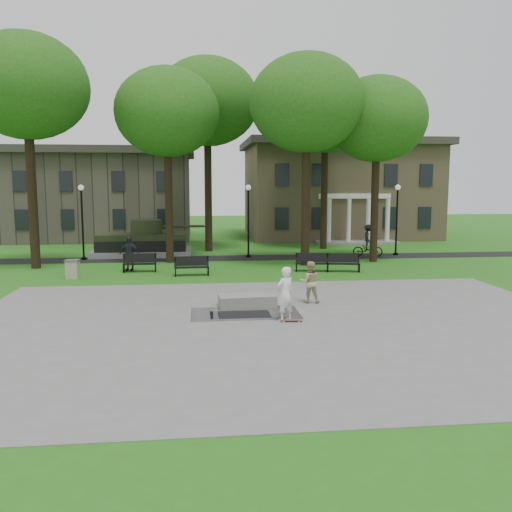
# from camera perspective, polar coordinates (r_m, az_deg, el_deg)

# --- Properties ---
(ground) EXTENTS (120.00, 120.00, 0.00)m
(ground) POSITION_cam_1_polar(r_m,az_deg,el_deg) (23.39, 0.86, -4.17)
(ground) COLOR #2B6117
(ground) RESTS_ON ground
(plaza) EXTENTS (22.00, 16.00, 0.02)m
(plaza) POSITION_cam_1_polar(r_m,az_deg,el_deg) (18.56, 2.79, -7.26)
(plaza) COLOR gray
(plaza) RESTS_ON ground
(footpath) EXTENTS (44.00, 2.60, 0.01)m
(footpath) POSITION_cam_1_polar(r_m,az_deg,el_deg) (35.16, -1.57, -0.21)
(footpath) COLOR black
(footpath) RESTS_ON ground
(building_right) EXTENTS (17.00, 12.00, 8.60)m
(building_right) POSITION_cam_1_polar(r_m,az_deg,el_deg) (50.38, 8.57, 7.01)
(building_right) COLOR #9E8460
(building_right) RESTS_ON ground
(building_left) EXTENTS (15.00, 10.00, 7.20)m
(building_left) POSITION_cam_1_polar(r_m,az_deg,el_deg) (49.90, -15.76, 5.95)
(building_left) COLOR #4C443D
(building_left) RESTS_ON ground
(tree_0) EXTENTS (6.80, 6.80, 12.97)m
(tree_0) POSITION_cam_1_polar(r_m,az_deg,el_deg) (33.43, -23.02, 16.05)
(tree_0) COLOR black
(tree_0) RESTS_ON ground
(tree_1) EXTENTS (6.20, 6.20, 11.63)m
(tree_1) POSITION_cam_1_polar(r_m,az_deg,el_deg) (33.52, -9.35, 14.66)
(tree_1) COLOR black
(tree_1) RESTS_ON ground
(tree_2) EXTENTS (6.60, 6.60, 12.16)m
(tree_2) POSITION_cam_1_polar(r_m,az_deg,el_deg) (32.18, 5.37, 15.68)
(tree_2) COLOR black
(tree_2) RESTS_ON ground
(tree_3) EXTENTS (6.00, 6.00, 11.19)m
(tree_3) POSITION_cam_1_polar(r_m,az_deg,el_deg) (34.21, 12.63, 13.83)
(tree_3) COLOR black
(tree_3) RESTS_ON ground
(tree_4) EXTENTS (7.20, 7.20, 13.50)m
(tree_4) POSITION_cam_1_polar(r_m,az_deg,el_deg) (39.14, -5.16, 15.81)
(tree_4) COLOR black
(tree_4) RESTS_ON ground
(tree_5) EXTENTS (6.40, 6.40, 12.44)m
(tree_5) POSITION_cam_1_polar(r_m,az_deg,el_deg) (40.62, 7.31, 14.45)
(tree_5) COLOR black
(tree_5) RESTS_ON ground
(lamp_left) EXTENTS (0.36, 0.36, 4.73)m
(lamp_left) POSITION_cam_1_polar(r_m,az_deg,el_deg) (35.80, -17.83, 4.06)
(lamp_left) COLOR black
(lamp_left) RESTS_ON ground
(lamp_mid) EXTENTS (0.36, 0.36, 4.73)m
(lamp_mid) POSITION_cam_1_polar(r_m,az_deg,el_deg) (35.23, -0.81, 4.37)
(lamp_mid) COLOR black
(lamp_mid) RESTS_ON ground
(lamp_right) EXTENTS (0.36, 0.36, 4.73)m
(lamp_right) POSITION_cam_1_polar(r_m,az_deg,el_deg) (37.53, 14.61, 4.32)
(lamp_right) COLOR black
(lamp_right) RESTS_ON ground
(tank_monument) EXTENTS (7.45, 3.40, 2.40)m
(tank_monument) POSITION_cam_1_polar(r_m,az_deg,el_deg) (37.10, -11.82, 1.37)
(tank_monument) COLOR gray
(tank_monument) RESTS_ON ground
(puddle) EXTENTS (2.20, 1.20, 0.00)m
(puddle) POSITION_cam_1_polar(r_m,az_deg,el_deg) (19.94, -1.67, -6.18)
(puddle) COLOR black
(puddle) RESTS_ON plaza
(concrete_block) EXTENTS (2.26, 1.14, 0.45)m
(concrete_block) POSITION_cam_1_polar(r_m,az_deg,el_deg) (21.20, -0.95, -4.73)
(concrete_block) COLOR gray
(concrete_block) RESTS_ON plaza
(skateboard) EXTENTS (0.80, 0.27, 0.07)m
(skateboard) POSITION_cam_1_polar(r_m,az_deg,el_deg) (18.95, 3.71, -6.82)
(skateboard) COLOR brown
(skateboard) RESTS_ON plaza
(skateboarder) EXTENTS (0.83, 0.75, 1.91)m
(skateboarder) POSITION_cam_1_polar(r_m,az_deg,el_deg) (18.88, 3.09, -4.00)
(skateboarder) COLOR white
(skateboarder) RESTS_ON plaza
(friend_watching) EXTENTS (0.88, 0.72, 1.69)m
(friend_watching) POSITION_cam_1_polar(r_m,az_deg,el_deg) (21.82, 5.67, -2.75)
(friend_watching) COLOR tan
(friend_watching) RESTS_ON plaza
(pedestrian_walker) EXTENTS (1.20, 0.74, 1.91)m
(pedestrian_walker) POSITION_cam_1_polar(r_m,az_deg,el_deg) (30.70, -13.20, 0.25)
(pedestrian_walker) COLOR #1F2329
(pedestrian_walker) RESTS_ON ground
(cyclist) EXTENTS (2.03, 1.21, 2.14)m
(cyclist) POSITION_cam_1_polar(r_m,az_deg,el_deg) (36.52, 11.70, 1.30)
(cyclist) COLOR black
(cyclist) RESTS_ON ground
(park_bench_0) EXTENTS (1.81, 0.56, 1.00)m
(park_bench_0) POSITION_cam_1_polar(r_m,az_deg,el_deg) (30.22, -12.13, -0.66)
(park_bench_0) COLOR black
(park_bench_0) RESTS_ON ground
(park_bench_1) EXTENTS (1.82, 0.62, 1.00)m
(park_bench_1) POSITION_cam_1_polar(r_m,az_deg,el_deg) (28.55, -6.78, -1.02)
(park_bench_1) COLOR black
(park_bench_1) RESTS_ON ground
(park_bench_2) EXTENTS (1.85, 0.89, 1.00)m
(park_bench_2) POSITION_cam_1_polar(r_m,az_deg,el_deg) (29.88, 5.89, -0.62)
(park_bench_2) COLOR black
(park_bench_2) RESTS_ON ground
(park_bench_3) EXTENTS (1.85, 0.79, 1.00)m
(park_bench_3) POSITION_cam_1_polar(r_m,az_deg,el_deg) (29.97, 9.13, -0.65)
(park_bench_3) COLOR black
(park_bench_3) RESTS_ON ground
(trash_bin) EXTENTS (0.69, 0.69, 0.96)m
(trash_bin) POSITION_cam_1_polar(r_m,az_deg,el_deg) (29.03, -18.75, -1.30)
(trash_bin) COLOR #A09A84
(trash_bin) RESTS_ON ground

